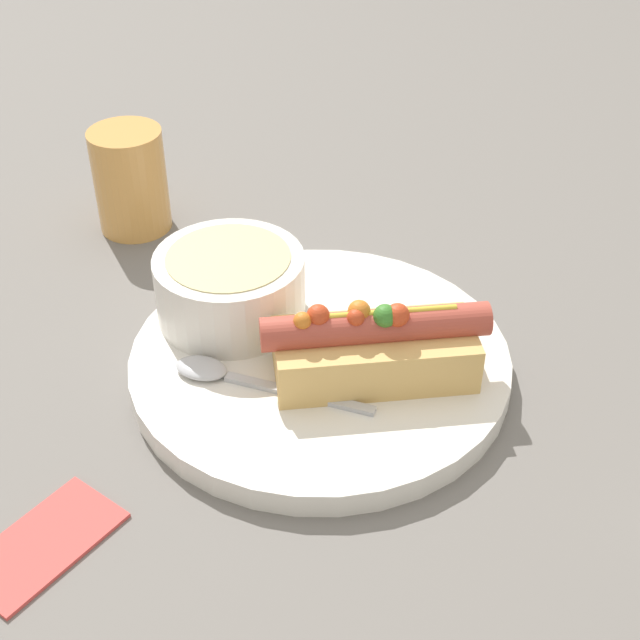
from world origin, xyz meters
name	(u,v)px	position (x,y,z in m)	size (l,w,h in m)	color
ground_plane	(320,372)	(0.00, 0.00, 0.00)	(4.00, 4.00, 0.00)	slate
dinner_plate	(320,362)	(0.00, 0.00, 0.01)	(0.30, 0.30, 0.02)	white
hot_dog	(374,346)	(0.02, -0.04, 0.05)	(0.17, 0.11, 0.07)	#DBAD60
soup_bowl	(230,283)	(-0.04, 0.08, 0.05)	(0.12, 0.12, 0.06)	silver
spoon	(228,375)	(-0.08, 0.00, 0.02)	(0.12, 0.13, 0.01)	#B7B7BC
drinking_glass	(131,180)	(-0.06, 0.28, 0.05)	(0.07, 0.07, 0.10)	#D8994C
napkin	(43,542)	(-0.24, -0.07, 0.00)	(0.11, 0.09, 0.01)	#E04C47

